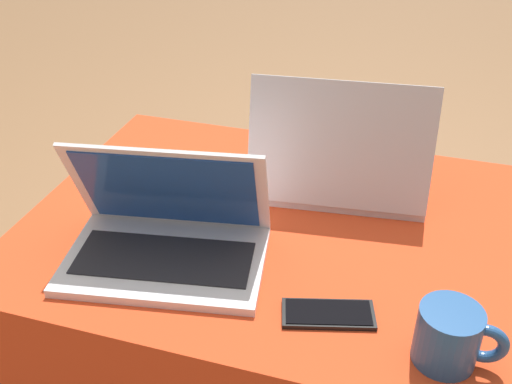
% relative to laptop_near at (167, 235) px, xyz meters
% --- Properties ---
extents(ground_plane, '(14.00, 14.00, 0.00)m').
position_rel_laptop_near_xyz_m(ground_plane, '(0.14, 0.16, -0.50)').
color(ground_plane, olive).
extents(ottoman, '(0.94, 0.74, 0.45)m').
position_rel_laptop_near_xyz_m(ottoman, '(0.14, 0.16, -0.27)').
color(ottoman, maroon).
rests_on(ottoman, ground_plane).
extents(laptop_near, '(0.38, 0.28, 0.22)m').
position_rel_laptop_near_xyz_m(laptop_near, '(0.00, 0.00, 0.00)').
color(laptop_near, silver).
rests_on(laptop_near, ottoman).
extents(laptop_far, '(0.38, 0.29, 0.26)m').
position_rel_laptop_near_xyz_m(laptop_far, '(0.25, 0.31, 0.01)').
color(laptop_far, silver).
rests_on(laptop_far, ottoman).
extents(cell_phone, '(0.16, 0.10, 0.01)m').
position_rel_laptop_near_xyz_m(cell_phone, '(0.31, -0.07, -0.04)').
color(cell_phone, black).
rests_on(cell_phone, ottoman).
extents(coffee_mug, '(0.13, 0.09, 0.09)m').
position_rel_laptop_near_xyz_m(coffee_mug, '(0.49, -0.10, -0.00)').
color(coffee_mug, '#285693').
rests_on(coffee_mug, ottoman).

